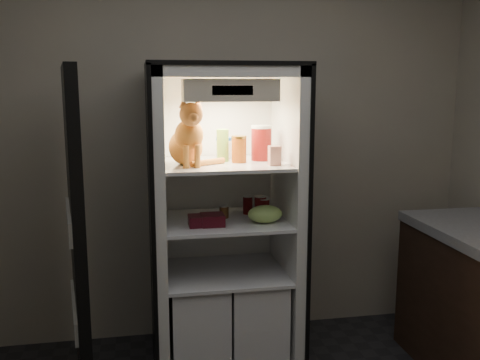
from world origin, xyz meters
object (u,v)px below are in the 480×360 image
Objects in this scene: cream_carton at (275,156)px; soda_can_b at (260,207)px; condiment_jar at (224,211)px; berry_box_left at (199,221)px; refrigerator at (223,240)px; berry_box_right at (213,220)px; parmesan_shaker at (223,145)px; salsa_jar at (239,149)px; pepper_jar at (261,143)px; grape_bag at (265,214)px; soda_can_a at (248,205)px; mayo_tub at (224,148)px; tabby_cat at (188,140)px; soda_can_c at (264,209)px.

cream_carton is 0.82× the size of soda_can_b.
condiment_jar is 0.24m from berry_box_left.
refrigerator is 14.22× the size of berry_box_right.
parmesan_shaker is 2.44× the size of condiment_jar.
cream_carton reaches higher than berry_box_left.
condiment_jar is at bearing 59.89° from berry_box_right.
berry_box_right is (-0.36, 0.03, -0.37)m from cream_carton.
berry_box_right is at bearing 174.78° from cream_carton.
berry_box_right is (-0.31, -0.12, -0.04)m from soda_can_b.
salsa_jar is 0.75× the size of pepper_jar.
berry_box_right is at bearing -159.07° from soda_can_b.
cream_carton reaches higher than grape_bag.
soda_can_a is at bearing 115.64° from soda_can_b.
pepper_jar is 0.41m from soda_can_a.
salsa_jar reaches higher than cream_carton.
mayo_tub is 0.40m from condiment_jar.
pepper_jar is at bearing 4.07° from condiment_jar.
tabby_cat is 2.04× the size of parmesan_shaker.
refrigerator is 0.19m from condiment_jar.
tabby_cat is at bearing 132.72° from berry_box_left.
mayo_tub is 0.49m from berry_box_right.
parmesan_shaker is at bearing 63.03° from berry_box_right.
condiment_jar is at bearing -175.93° from pepper_jar.
berry_box_right is at bearing -116.14° from refrigerator.
soda_can_b is (0.22, -0.06, 0.22)m from refrigerator.
mayo_tub is at bearing 80.88° from condiment_jar.
berry_box_left is 0.08m from berry_box_right.
grape_bag is at bearing -38.32° from salsa_jar.
pepper_jar is at bearing -38.28° from soda_can_a.
soda_can_c is at bearing 13.92° from berry_box_left.
salsa_jar is at bearing 3.27° from tabby_cat.
berry_box_right is (0.08, -0.00, 0.00)m from berry_box_left.
pepper_jar reaches higher than grape_bag.
grape_bag is at bearing 140.19° from cream_carton.
soda_can_c is at bearing -3.88° from salsa_jar.
condiment_jar reaches higher than berry_box_right.
soda_can_b is at bearing 20.93° from berry_box_right.
tabby_cat reaches higher than parmesan_shaker.
grape_bag reaches higher than berry_box_left.
soda_can_c is 0.42m from berry_box_left.
mayo_tub is at bearing 76.82° from refrigerator.
refrigerator is at bearing 84.59° from parmesan_shaker.
tabby_cat is at bearing 173.02° from grape_bag.
tabby_cat is 0.49m from berry_box_right.
salsa_jar is at bearing 141.68° from grape_bag.
mayo_tub is at bearing 67.96° from berry_box_right.
refrigerator is at bearing 141.19° from cream_carton.
soda_can_a is (0.17, 0.05, 0.21)m from refrigerator.
tabby_cat is 0.47m from berry_box_left.
tabby_cat is 0.34m from mayo_tub.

